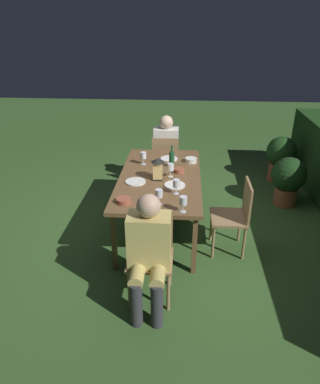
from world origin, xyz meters
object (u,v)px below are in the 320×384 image
(dining_table, at_px, (160,180))
(wine_glass_a, at_px, (176,184))
(wine_glass_e, at_px, (159,194))
(wine_glass_b, at_px, (183,201))
(potted_plant_by_hedge, at_px, (281,156))
(wine_glass_d, at_px, (143,156))
(potted_plant_corner, at_px, (288,178))
(bowl_olives, at_px, (179,170))
(lantern_centerpiece, at_px, (158,168))
(bowl_salad, at_px, (191,160))
(plate_c, at_px, (175,185))
(chair_head_far, at_px, (151,251))
(bowl_bread, at_px, (124,200))
(plate_a, at_px, (169,159))
(plate_b, at_px, (135,182))
(green_bottle_on_table, at_px, (172,159))
(person_in_cream, at_px, (166,146))
(chair_side_right_b, at_px, (235,214))
(chair_head_near, at_px, (166,160))
(wine_glass_c, at_px, (171,168))

(dining_table, relative_size, wine_glass_a, 11.22)
(wine_glass_e, bearing_deg, wine_glass_b, 60.52)
(potted_plant_by_hedge, bearing_deg, wine_glass_d, -58.70)
(potted_plant_corner, bearing_deg, bowl_olives, -67.29)
(lantern_centerpiece, bearing_deg, wine_glass_b, 21.88)
(wine_glass_b, bearing_deg, bowl_olives, -176.41)
(bowl_salad, bearing_deg, plate_c, -14.13)
(chair_head_far, bearing_deg, dining_table, 180.00)
(lantern_centerpiece, distance_m, bowl_bread, 0.70)
(wine_glass_a, xyz_separation_m, plate_c, (-0.21, -0.02, -0.11))
(plate_a, bearing_deg, potted_plant_by_hedge, 121.06)
(plate_b, bearing_deg, chair_head_far, 15.48)
(wine_glass_e, relative_size, plate_c, 0.71)
(potted_plant_by_hedge, bearing_deg, bowl_salad, -52.21)
(lantern_centerpiece, height_order, wine_glass_d, lantern_centerpiece)
(green_bottle_on_table, distance_m, bowl_bread, 1.11)
(person_in_cream, distance_m, plate_c, 1.67)
(potted_plant_corner, bearing_deg, plate_a, -83.24)
(dining_table, bearing_deg, wine_glass_a, 24.15)
(chair_side_right_b, bearing_deg, wine_glass_e, -70.47)
(plate_a, height_order, plate_c, same)
(lantern_centerpiece, bearing_deg, chair_head_near, 179.20)
(bowl_bread, bearing_deg, plate_b, 173.95)
(person_in_cream, relative_size, wine_glass_a, 6.80)
(bowl_salad, bearing_deg, chair_head_far, -12.69)
(chair_head_far, xyz_separation_m, plate_a, (-1.77, 0.08, 0.26))
(chair_side_right_b, relative_size, potted_plant_by_hedge, 1.16)
(plate_b, xyz_separation_m, potted_plant_corner, (-0.98, 2.06, -0.33))
(wine_glass_c, relative_size, plate_b, 0.71)
(wine_glass_b, bearing_deg, bowl_salad, 176.30)
(wine_glass_d, bearing_deg, wine_glass_b, 23.55)
(bowl_bread, bearing_deg, plate_a, 162.31)
(chair_head_far, bearing_deg, bowl_salad, 167.31)
(dining_table, relative_size, plate_c, 7.93)
(plate_a, distance_m, potted_plant_corner, 1.75)
(plate_c, bearing_deg, wine_glass_d, -145.44)
(potted_plant_by_hedge, bearing_deg, dining_table, -48.69)
(dining_table, xyz_separation_m, wine_glass_c, (0.02, 0.13, 0.17))
(lantern_centerpiece, relative_size, plate_a, 1.14)
(chair_head_near, xyz_separation_m, lantern_centerpiece, (1.29, -0.02, 0.40))
(wine_glass_c, relative_size, wine_glass_d, 1.00)
(dining_table, bearing_deg, plate_b, -52.97)
(dining_table, distance_m, green_bottle_on_table, 0.36)
(green_bottle_on_table, distance_m, wine_glass_d, 0.38)
(bowl_salad, xyz_separation_m, potted_plant_by_hedge, (-1.17, 1.51, -0.35))
(chair_head_far, xyz_separation_m, plate_b, (-0.99, -0.27, 0.26))
(dining_table, bearing_deg, wine_glass_b, 18.60)
(chair_side_right_b, bearing_deg, dining_table, -115.76)
(wine_glass_c, xyz_separation_m, bowl_olives, (-0.14, 0.10, -0.09))
(chair_side_right_b, relative_size, wine_glass_d, 5.15)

